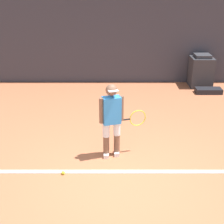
{
  "coord_description": "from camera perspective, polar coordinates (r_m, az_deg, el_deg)",
  "views": [
    {
      "loc": [
        -0.12,
        -4.6,
        3.34
      ],
      "look_at": [
        -0.13,
        1.03,
        0.86
      ],
      "focal_mm": 50.0,
      "sensor_mm": 36.0,
      "label": 1
    }
  ],
  "objects": [
    {
      "name": "tennis_ball",
      "position": [
        5.86,
        -8.83,
        -10.9
      ],
      "size": [
        0.07,
        0.07,
        0.07
      ],
      "color": "#D1E533",
      "rests_on": "ground_plane"
    },
    {
      "name": "equipment_bag",
      "position": [
        10.07,
        17.32,
        3.74
      ],
      "size": [
        0.79,
        0.35,
        0.16
      ],
      "color": "black",
      "rests_on": "ground_plane"
    },
    {
      "name": "covered_chair",
      "position": [
        10.55,
        16.03,
        7.2
      ],
      "size": [
        0.7,
        0.67,
        1.05
      ],
      "color": "#333338",
      "rests_on": "ground_plane"
    },
    {
      "name": "tennis_player",
      "position": [
        5.98,
        0.14,
        -1.07
      ],
      "size": [
        0.92,
        0.39,
        1.51
      ],
      "rotation": [
        0.0,
        0.0,
        0.29
      ],
      "color": "brown",
      "rests_on": "ground_plane"
    },
    {
      "name": "back_wall",
      "position": [
        10.35,
        0.78,
        13.23
      ],
      "size": [
        24.0,
        0.1,
        2.9
      ],
      "color": "#383842",
      "rests_on": "ground_plane"
    },
    {
      "name": "ground_plane",
      "position": [
        5.68,
        1.32,
        -12.25
      ],
      "size": [
        24.0,
        24.0,
        0.0
      ],
      "primitive_type": "plane",
      "color": "#B76642"
    },
    {
      "name": "court_baseline",
      "position": [
        5.87,
        1.27,
        -10.87
      ],
      "size": [
        21.6,
        0.1,
        0.01
      ],
      "color": "white",
      "rests_on": "ground_plane"
    }
  ]
}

